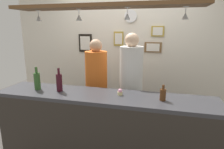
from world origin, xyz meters
TOP-DOWN VIEW (x-y plane):
  - back_wall at (0.00, 1.10)m, footprint 4.40×0.06m
  - bar_counter at (0.00, -0.50)m, footprint 2.70×0.55m
  - overhead_glass_rack at (0.00, -0.30)m, footprint 2.20×0.36m
  - hanging_wineglass_far_left at (-0.87, -0.25)m, footprint 0.07×0.07m
  - hanging_wineglass_left at (-0.30, -0.29)m, footprint 0.07×0.07m
  - hanging_wineglass_center_left at (0.28, -0.34)m, footprint 0.07×0.07m
  - hanging_wineglass_center at (0.88, -0.27)m, footprint 0.07×0.07m
  - person_middle_orange_shirt at (-0.30, 0.30)m, footprint 0.34×0.34m
  - person_right_white_patterned_shirt at (0.24, 0.30)m, footprint 0.34×0.34m
  - bottle_wine_dark_red at (-0.58, -0.35)m, footprint 0.08×0.08m
  - bottle_beer_brown_stubby at (0.70, -0.36)m, footprint 0.07×0.07m
  - bottle_champagne_green at (-0.90, -0.36)m, footprint 0.08×0.08m
  - cupcake at (0.21, -0.30)m, footprint 0.06×0.06m
  - picture_frame_crest at (-0.12, 1.06)m, footprint 0.18×0.02m
  - picture_frame_caricature at (-0.78, 1.06)m, footprint 0.26×0.02m
  - picture_frame_lower_pair at (0.51, 1.06)m, footprint 0.30×0.02m
  - picture_frame_upper_small at (0.57, 1.06)m, footprint 0.22×0.02m
  - wall_clock at (0.09, 1.05)m, footprint 0.22×0.03m

SIDE VIEW (x-z plane):
  - bar_counter at x=0.00m, z-range 0.18..1.19m
  - person_middle_orange_shirt at x=-0.30m, z-range 0.17..1.80m
  - cupcake at x=0.21m, z-range 1.01..1.08m
  - person_right_white_patterned_shirt at x=0.24m, z-range 0.18..1.91m
  - bottle_beer_brown_stubby at x=0.70m, z-range 0.99..1.17m
  - bottle_wine_dark_red at x=-0.58m, z-range 0.98..1.28m
  - bottle_champagne_green at x=-0.90m, z-range 0.98..1.28m
  - back_wall at x=0.00m, z-range 0.00..2.60m
  - picture_frame_lower_pair at x=0.51m, z-range 1.37..1.55m
  - picture_frame_caricature at x=-0.78m, z-range 1.35..1.69m
  - picture_frame_crest at x=-0.12m, z-range 1.48..1.74m
  - picture_frame_upper_small at x=0.57m, z-range 1.65..1.83m
  - hanging_wineglass_far_left at x=-0.87m, z-range 1.86..1.99m
  - hanging_wineglass_left at x=-0.30m, z-range 1.86..1.99m
  - hanging_wineglass_center_left at x=0.28m, z-range 1.86..1.99m
  - hanging_wineglass_center at x=0.88m, z-range 1.86..1.99m
  - wall_clock at x=0.09m, z-range 1.89..2.11m
  - overhead_glass_rack at x=0.00m, z-range 2.02..2.06m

